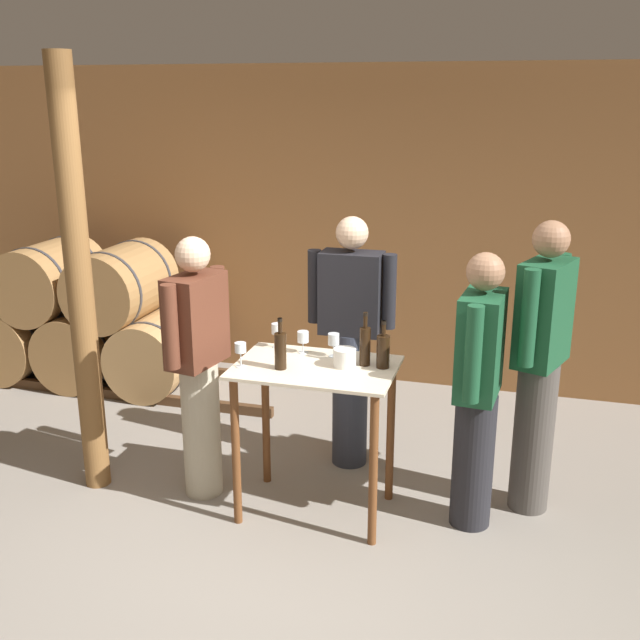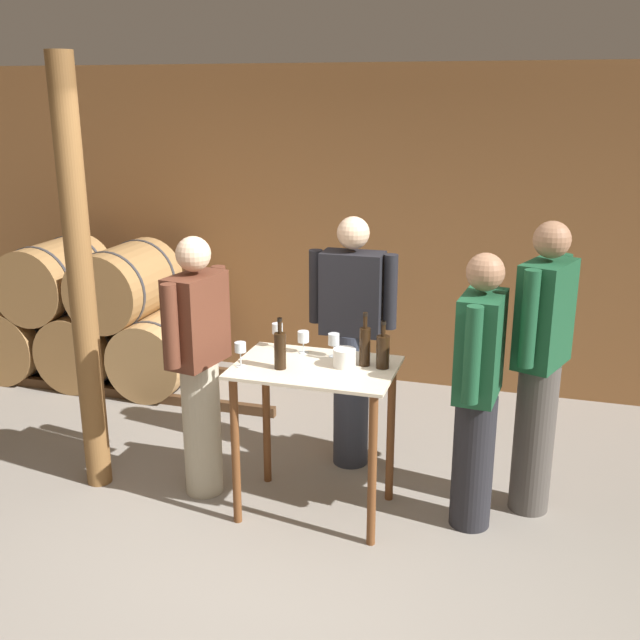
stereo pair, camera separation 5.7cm
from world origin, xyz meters
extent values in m
plane|color=gray|center=(0.00, 0.00, 0.00)|extent=(14.00, 14.00, 0.00)
cube|color=brown|center=(0.00, 2.81, 1.35)|extent=(8.40, 0.05, 2.70)
cube|color=#4C331E|center=(-2.43, 1.73, 0.04)|extent=(3.64, 0.06, 0.08)
cube|color=#4C331E|center=(-2.43, 2.43, 0.04)|extent=(3.64, 0.06, 0.08)
cylinder|color=#9E7242|center=(-3.12, 2.08, 0.33)|extent=(0.66, 0.87, 0.66)
cylinder|color=#38383D|center=(-3.12, 1.82, 0.33)|extent=(0.68, 0.03, 0.68)
cylinder|color=#38383D|center=(-3.12, 2.34, 0.33)|extent=(0.68, 0.03, 0.68)
cylinder|color=#9E7242|center=(-2.43, 2.08, 0.33)|extent=(0.66, 0.87, 0.66)
cylinder|color=#38383D|center=(-2.43, 1.82, 0.33)|extent=(0.68, 0.03, 0.68)
cylinder|color=#38383D|center=(-2.43, 2.34, 0.33)|extent=(0.68, 0.03, 0.68)
cylinder|color=tan|center=(-1.73, 2.08, 0.33)|extent=(0.66, 0.87, 0.66)
cylinder|color=#38383D|center=(-1.73, 1.82, 0.33)|extent=(0.68, 0.03, 0.68)
cylinder|color=#38383D|center=(-1.73, 2.34, 0.33)|extent=(0.68, 0.03, 0.68)
cylinder|color=#9E7242|center=(-2.77, 2.08, 0.90)|extent=(0.66, 0.87, 0.66)
cylinder|color=#38383D|center=(-2.77, 1.82, 0.90)|extent=(0.68, 0.03, 0.68)
cylinder|color=#38383D|center=(-2.77, 2.34, 0.90)|extent=(0.68, 0.03, 0.68)
cylinder|color=#9E7242|center=(-2.08, 2.08, 0.90)|extent=(0.66, 0.87, 0.66)
cylinder|color=#38383D|center=(-2.08, 1.82, 0.90)|extent=(0.68, 0.03, 0.68)
cylinder|color=#38383D|center=(-2.08, 2.34, 0.90)|extent=(0.68, 0.03, 0.68)
cube|color=beige|center=(0.10, 0.51, 0.94)|extent=(0.94, 0.63, 0.02)
cylinder|color=brown|center=(-0.31, 0.25, 0.46)|extent=(0.05, 0.05, 0.93)
cylinder|color=brown|center=(0.51, 0.25, 0.46)|extent=(0.05, 0.05, 0.93)
cylinder|color=brown|center=(-0.31, 0.77, 0.46)|extent=(0.05, 0.05, 0.93)
cylinder|color=brown|center=(0.51, 0.77, 0.46)|extent=(0.05, 0.05, 0.93)
cylinder|color=brown|center=(-1.37, 0.44, 1.35)|extent=(0.16, 0.16, 2.70)
cylinder|color=black|center=(-0.08, 0.41, 1.05)|extent=(0.07, 0.07, 0.21)
cylinder|color=black|center=(-0.08, 0.41, 1.21)|extent=(0.02, 0.02, 0.09)
cylinder|color=black|center=(-0.08, 0.41, 1.24)|extent=(0.03, 0.03, 0.02)
cylinder|color=black|center=(0.38, 0.60, 1.06)|extent=(0.06, 0.06, 0.23)
cylinder|color=black|center=(0.38, 0.60, 1.22)|extent=(0.02, 0.02, 0.09)
cylinder|color=black|center=(0.38, 0.60, 1.26)|extent=(0.03, 0.03, 0.02)
cylinder|color=black|center=(0.48, 0.59, 1.04)|extent=(0.08, 0.08, 0.19)
cylinder|color=black|center=(0.48, 0.59, 1.18)|extent=(0.02, 0.02, 0.09)
cylinder|color=black|center=(0.48, 0.59, 1.22)|extent=(0.03, 0.03, 0.02)
cylinder|color=silver|center=(-0.31, 0.38, 0.95)|extent=(0.06, 0.06, 0.00)
cylinder|color=silver|center=(-0.31, 0.38, 0.99)|extent=(0.01, 0.01, 0.09)
cylinder|color=silver|center=(-0.31, 0.38, 1.07)|extent=(0.07, 0.07, 0.06)
cylinder|color=silver|center=(-0.22, 0.77, 0.95)|extent=(0.06, 0.06, 0.00)
cylinder|color=silver|center=(-0.22, 0.77, 0.99)|extent=(0.01, 0.01, 0.09)
cylinder|color=silver|center=(-0.22, 0.77, 1.07)|extent=(0.07, 0.07, 0.06)
cylinder|color=silver|center=(-0.03, 0.71, 0.95)|extent=(0.06, 0.06, 0.00)
cylinder|color=silver|center=(-0.03, 0.71, 0.98)|extent=(0.01, 0.01, 0.07)
cylinder|color=silver|center=(-0.03, 0.71, 1.05)|extent=(0.07, 0.07, 0.07)
cylinder|color=silver|center=(0.16, 0.70, 0.95)|extent=(0.06, 0.06, 0.00)
cylinder|color=silver|center=(0.16, 0.70, 0.99)|extent=(0.01, 0.01, 0.07)
cylinder|color=silver|center=(0.16, 0.70, 1.06)|extent=(0.07, 0.07, 0.07)
cylinder|color=white|center=(0.27, 0.55, 1.00)|extent=(0.13, 0.13, 0.11)
cylinder|color=#B7AD93|center=(-0.65, 0.53, 0.44)|extent=(0.24, 0.24, 0.88)
cube|color=#592D1E|center=(-0.65, 0.53, 1.16)|extent=(0.29, 0.43, 0.56)
sphere|color=beige|center=(-0.65, 0.53, 1.56)|extent=(0.21, 0.21, 0.21)
cylinder|color=#592D1E|center=(-0.70, 0.28, 1.19)|extent=(0.09, 0.09, 0.50)
cylinder|color=#592D1E|center=(-0.61, 0.78, 1.19)|extent=(0.09, 0.09, 0.50)
cylinder|color=#232328|center=(1.03, 0.63, 0.41)|extent=(0.24, 0.24, 0.82)
cube|color=#194C2D|center=(1.03, 0.63, 1.12)|extent=(0.25, 0.42, 0.59)
sphere|color=#9E7051|center=(1.03, 0.63, 1.54)|extent=(0.21, 0.21, 0.21)
cylinder|color=#194C2D|center=(1.05, 0.88, 1.15)|extent=(0.09, 0.09, 0.54)
cylinder|color=#194C2D|center=(1.01, 0.38, 1.15)|extent=(0.09, 0.09, 0.54)
cylinder|color=#4C4742|center=(1.36, 0.91, 0.47)|extent=(0.24, 0.24, 0.95)
cube|color=#194C2D|center=(1.36, 0.91, 1.26)|extent=(0.34, 0.45, 0.61)
sphere|color=#9E7051|center=(1.36, 0.91, 1.69)|extent=(0.21, 0.21, 0.21)
cylinder|color=#194C2D|center=(1.44, 1.15, 1.29)|extent=(0.09, 0.09, 0.55)
cylinder|color=#194C2D|center=(1.27, 0.68, 1.29)|extent=(0.09, 0.09, 0.55)
cylinder|color=#333847|center=(0.15, 1.18, 0.47)|extent=(0.24, 0.24, 0.95)
cube|color=black|center=(0.15, 1.18, 1.22)|extent=(0.40, 0.22, 0.54)
sphere|color=beige|center=(0.15, 1.18, 1.61)|extent=(0.21, 0.21, 0.21)
cylinder|color=black|center=(0.40, 1.18, 1.24)|extent=(0.09, 0.09, 0.49)
cylinder|color=black|center=(-0.10, 1.18, 1.24)|extent=(0.09, 0.09, 0.49)
camera|label=1|loc=(1.24, -3.40, 2.48)|focal=42.00mm
camera|label=2|loc=(1.30, -3.39, 2.48)|focal=42.00mm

